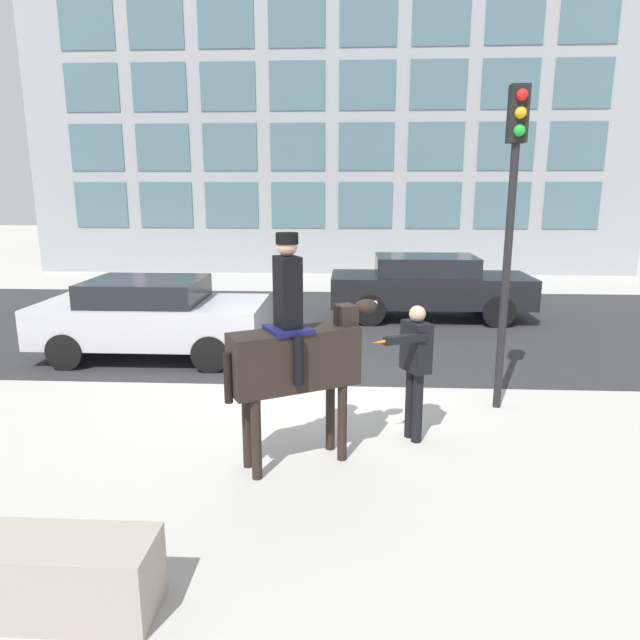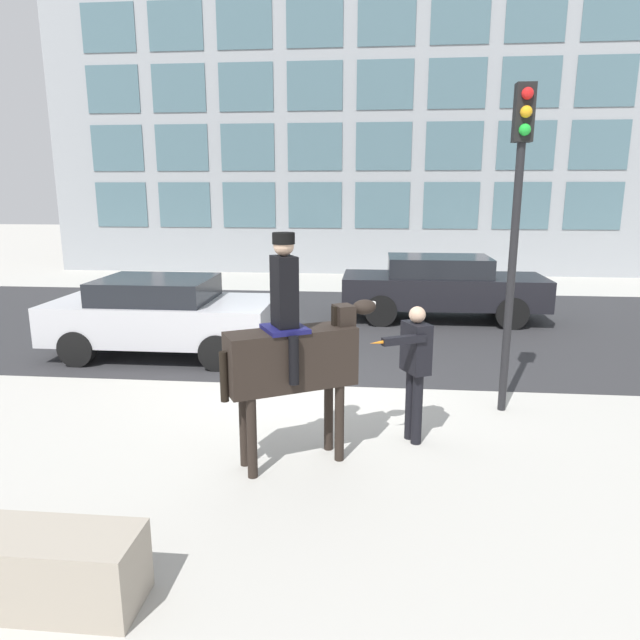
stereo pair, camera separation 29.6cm
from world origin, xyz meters
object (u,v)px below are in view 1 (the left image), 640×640
object	(u,v)px
traffic_light	(512,202)
street_car_near_lane	(152,316)
mounted_horse_lead	(296,352)
pedestrian_bystander	(415,362)
street_car_far_lane	(429,285)

from	to	relation	value
traffic_light	street_car_near_lane	bearing A→B (deg)	158.66
mounted_horse_lead	pedestrian_bystander	size ratio (longest dim) A/B	1.53
street_car_far_lane	pedestrian_bystander	bearing A→B (deg)	-98.95
pedestrian_bystander	street_car_near_lane	xyz separation A→B (m)	(-4.48, 3.43, -0.24)
pedestrian_bystander	street_car_far_lane	size ratio (longest dim) A/B	0.37
street_car_far_lane	traffic_light	size ratio (longest dim) A/B	1.07
pedestrian_bystander	traffic_light	bearing A→B (deg)	-166.00
street_car_far_lane	traffic_light	xyz separation A→B (m)	(0.25, -5.75, 2.10)
mounted_horse_lead	pedestrian_bystander	bearing A→B (deg)	-1.92
pedestrian_bystander	traffic_light	xyz separation A→B (m)	(1.34, 1.16, 1.90)
street_car_near_lane	street_car_far_lane	distance (m)	6.56
pedestrian_bystander	street_car_near_lane	world-z (taller)	pedestrian_bystander
mounted_horse_lead	pedestrian_bystander	xyz separation A→B (m)	(1.39, 0.69, -0.31)
pedestrian_bystander	street_car_near_lane	bearing A→B (deg)	-64.43
street_car_near_lane	mounted_horse_lead	bearing A→B (deg)	-53.18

